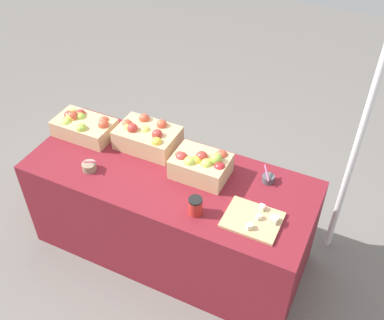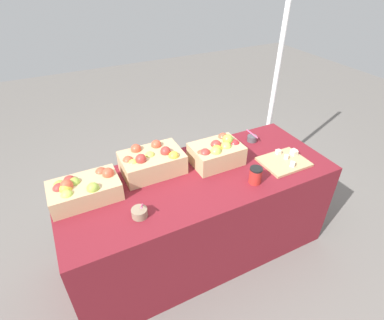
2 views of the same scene
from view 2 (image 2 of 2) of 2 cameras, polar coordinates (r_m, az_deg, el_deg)
The scene contains 10 objects.
ground_plane at distance 2.60m, azimuth 1.09°, elevation -16.03°, with size 10.00×10.00×0.00m, color slate.
table at distance 2.32m, azimuth 1.19°, elevation -10.24°, with size 1.90×0.76×0.74m, color maroon.
apple_crate_left at distance 1.97m, azimuth -19.84°, elevation -5.17°, with size 0.42×0.25×0.17m.
apple_crate_middle at distance 2.09m, azimuth -7.60°, elevation -0.28°, with size 0.41×0.27×0.19m.
apple_crate_right at distance 2.16m, azimuth 4.70°, elevation 1.44°, with size 0.35×0.26×0.20m.
cutting_board_front at distance 2.30m, azimuth 17.02°, elevation -0.17°, with size 0.32×0.26×0.06m.
sample_bowl_near at distance 1.79m, azimuth -9.83°, elevation -9.72°, with size 0.09×0.10×0.11m.
sample_bowl_mid at distance 2.49m, azimuth 11.23°, elevation 4.02°, with size 0.09×0.09×0.10m.
coffee_cup at distance 2.03m, azimuth 11.86°, elevation -2.83°, with size 0.08×0.08×0.11m.
tent_pole at distance 2.89m, azimuth 15.13°, elevation 12.22°, with size 0.04×0.04×1.92m, color white.
Camera 2 is at (-0.78, -1.44, 2.01)m, focal length 28.36 mm.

